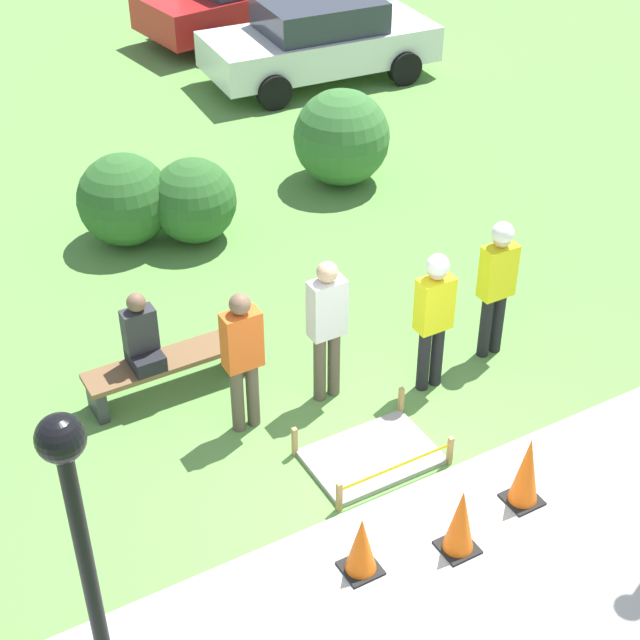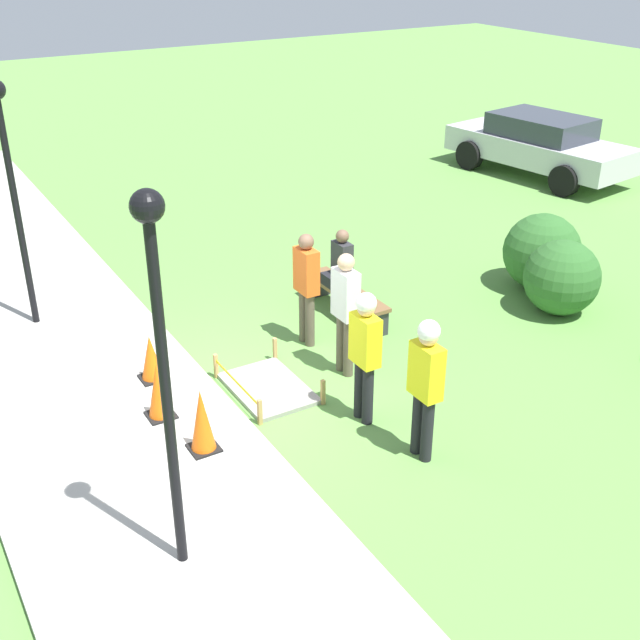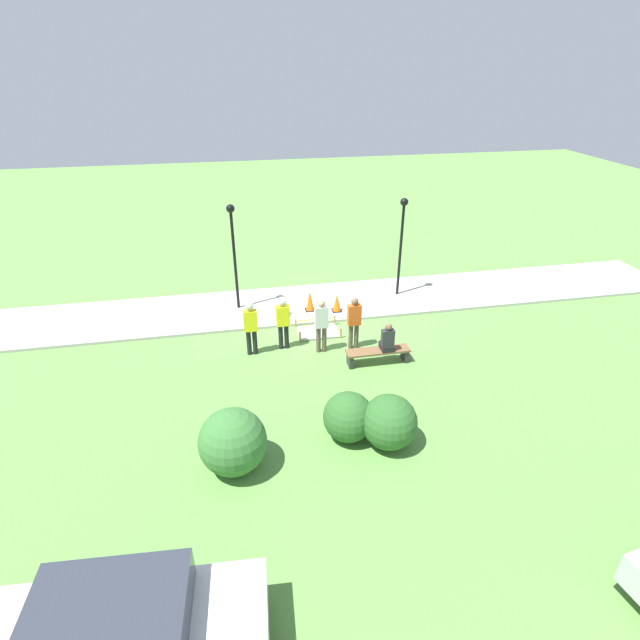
{
  "view_description": "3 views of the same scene",
  "coord_description": "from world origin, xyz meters",
  "px_view_note": "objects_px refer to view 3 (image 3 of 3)",
  "views": [
    {
      "loc": [
        -4.05,
        -5.64,
        7.07
      ],
      "look_at": [
        0.25,
        1.91,
        0.91
      ],
      "focal_mm": 55.0,
      "sensor_mm": 36.0,
      "label": 1
    },
    {
      "loc": [
        8.28,
        -3.46,
        5.64
      ],
      "look_at": [
        0.57,
        1.13,
        1.11
      ],
      "focal_mm": 45.0,
      "sensor_mm": 36.0,
      "label": 2
    },
    {
      "loc": [
        2.76,
        14.52,
        8.04
      ],
      "look_at": [
        0.23,
        1.55,
        0.99
      ],
      "focal_mm": 28.0,
      "sensor_mm": 36.0,
      "label": 3
    }
  ],
  "objects_px": {
    "person_seated_on_bench": "(387,340)",
    "worker_assistant": "(283,318)",
    "park_bench": "(378,353)",
    "traffic_cone_near_patch": "(337,303)",
    "lamppost_near": "(233,242)",
    "bystander_in_gray_shirt": "(321,322)",
    "worker_supervisor": "(251,323)",
    "traffic_cone_far_patch": "(310,301)",
    "traffic_cone_sidewalk_edge": "(285,304)",
    "parked_car_white": "(114,640)",
    "lamppost_far": "(402,232)",
    "bystander_in_orange_shirt": "(354,320)"
  },
  "relations": [
    {
      "from": "person_seated_on_bench",
      "to": "worker_assistant",
      "type": "height_order",
      "value": "worker_assistant"
    },
    {
      "from": "park_bench",
      "to": "traffic_cone_near_patch",
      "type": "bearing_deg",
      "value": -81.93
    },
    {
      "from": "traffic_cone_near_patch",
      "to": "person_seated_on_bench",
      "type": "relative_size",
      "value": 0.72
    },
    {
      "from": "worker_assistant",
      "to": "lamppost_near",
      "type": "relative_size",
      "value": 0.47
    },
    {
      "from": "worker_assistant",
      "to": "bystander_in_gray_shirt",
      "type": "bearing_deg",
      "value": 159.2
    },
    {
      "from": "worker_assistant",
      "to": "traffic_cone_near_patch",
      "type": "bearing_deg",
      "value": -137.04
    },
    {
      "from": "traffic_cone_near_patch",
      "to": "worker_supervisor",
      "type": "relative_size",
      "value": 0.36
    },
    {
      "from": "traffic_cone_far_patch",
      "to": "traffic_cone_sidewalk_edge",
      "type": "xyz_separation_m",
      "value": [
        0.91,
        0.18,
        0.03
      ]
    },
    {
      "from": "traffic_cone_sidewalk_edge",
      "to": "bystander_in_gray_shirt",
      "type": "relative_size",
      "value": 0.45
    },
    {
      "from": "worker_supervisor",
      "to": "worker_assistant",
      "type": "distance_m",
      "value": 0.99
    },
    {
      "from": "person_seated_on_bench",
      "to": "worker_assistant",
      "type": "bearing_deg",
      "value": -26.72
    },
    {
      "from": "person_seated_on_bench",
      "to": "traffic_cone_far_patch",
      "type": "bearing_deg",
      "value": -65.9
    },
    {
      "from": "worker_assistant",
      "to": "bystander_in_gray_shirt",
      "type": "distance_m",
      "value": 1.17
    },
    {
      "from": "lamppost_near",
      "to": "worker_supervisor",
      "type": "bearing_deg",
      "value": 94.88
    },
    {
      "from": "person_seated_on_bench",
      "to": "parked_car_white",
      "type": "xyz_separation_m",
      "value": [
        6.34,
        7.25,
        -0.02
      ]
    },
    {
      "from": "traffic_cone_near_patch",
      "to": "lamppost_far",
      "type": "relative_size",
      "value": 0.18
    },
    {
      "from": "bystander_in_gray_shirt",
      "to": "lamppost_far",
      "type": "relative_size",
      "value": 0.49
    },
    {
      "from": "traffic_cone_near_patch",
      "to": "traffic_cone_far_patch",
      "type": "xyz_separation_m",
      "value": [
        0.91,
        -0.23,
        0.05
      ]
    },
    {
      "from": "traffic_cone_near_patch",
      "to": "parked_car_white",
      "type": "distance_m",
      "value": 12.05
    },
    {
      "from": "worker_assistant",
      "to": "lamppost_far",
      "type": "bearing_deg",
      "value": -147.95
    },
    {
      "from": "traffic_cone_near_patch",
      "to": "park_bench",
      "type": "bearing_deg",
      "value": 98.07
    },
    {
      "from": "park_bench",
      "to": "worker_assistant",
      "type": "height_order",
      "value": "worker_assistant"
    },
    {
      "from": "traffic_cone_near_patch",
      "to": "bystander_in_orange_shirt",
      "type": "distance_m",
      "value": 2.43
    },
    {
      "from": "person_seated_on_bench",
      "to": "bystander_in_gray_shirt",
      "type": "relative_size",
      "value": 0.51
    },
    {
      "from": "traffic_cone_far_patch",
      "to": "lamppost_near",
      "type": "bearing_deg",
      "value": -16.0
    },
    {
      "from": "parked_car_white",
      "to": "traffic_cone_far_patch",
      "type": "bearing_deg",
      "value": -109.35
    },
    {
      "from": "park_bench",
      "to": "bystander_in_orange_shirt",
      "type": "xyz_separation_m",
      "value": [
        0.49,
        -0.98,
        0.64
      ]
    },
    {
      "from": "traffic_cone_far_patch",
      "to": "parked_car_white",
      "type": "xyz_separation_m",
      "value": [
        4.71,
        10.88,
        0.31
      ]
    },
    {
      "from": "bystander_in_gray_shirt",
      "to": "lamppost_near",
      "type": "bearing_deg",
      "value": -54.87
    },
    {
      "from": "traffic_cone_near_patch",
      "to": "traffic_cone_sidewalk_edge",
      "type": "xyz_separation_m",
      "value": [
        1.82,
        -0.05,
        0.08
      ]
    },
    {
      "from": "park_bench",
      "to": "traffic_cone_sidewalk_edge",
      "type": "bearing_deg",
      "value": -55.96
    },
    {
      "from": "traffic_cone_sidewalk_edge",
      "to": "bystander_in_orange_shirt",
      "type": "height_order",
      "value": "bystander_in_orange_shirt"
    },
    {
      "from": "traffic_cone_far_patch",
      "to": "person_seated_on_bench",
      "type": "bearing_deg",
      "value": 114.1
    },
    {
      "from": "bystander_in_orange_shirt",
      "to": "lamppost_near",
      "type": "relative_size",
      "value": 0.46
    },
    {
      "from": "traffic_cone_far_patch",
      "to": "lamppost_far",
      "type": "xyz_separation_m",
      "value": [
        -3.45,
        -0.71,
        2.03
      ]
    },
    {
      "from": "worker_assistant",
      "to": "lamppost_far",
      "type": "height_order",
      "value": "lamppost_far"
    },
    {
      "from": "traffic_cone_near_patch",
      "to": "parked_car_white",
      "type": "height_order",
      "value": "parked_car_white"
    },
    {
      "from": "traffic_cone_near_patch",
      "to": "lamppost_near",
      "type": "relative_size",
      "value": 0.17
    },
    {
      "from": "traffic_cone_far_patch",
      "to": "lamppost_near",
      "type": "xyz_separation_m",
      "value": [
        2.45,
        -0.7,
        2.07
      ]
    },
    {
      "from": "traffic_cone_near_patch",
      "to": "lamppost_far",
      "type": "bearing_deg",
      "value": -159.63
    },
    {
      "from": "parked_car_white",
      "to": "park_bench",
      "type": "bearing_deg",
      "value": -125.8
    },
    {
      "from": "lamppost_near",
      "to": "bystander_in_gray_shirt",
      "type": "bearing_deg",
      "value": 125.13
    },
    {
      "from": "bystander_in_gray_shirt",
      "to": "worker_supervisor",
      "type": "bearing_deg",
      "value": -7.07
    },
    {
      "from": "park_bench",
      "to": "worker_assistant",
      "type": "distance_m",
      "value": 3.02
    },
    {
      "from": "traffic_cone_near_patch",
      "to": "traffic_cone_sidewalk_edge",
      "type": "height_order",
      "value": "traffic_cone_sidewalk_edge"
    },
    {
      "from": "traffic_cone_sidewalk_edge",
      "to": "park_bench",
      "type": "relative_size",
      "value": 0.43
    },
    {
      "from": "lamppost_near",
      "to": "person_seated_on_bench",
      "type": "bearing_deg",
      "value": 133.24
    },
    {
      "from": "worker_supervisor",
      "to": "person_seated_on_bench",
      "type": "bearing_deg",
      "value": 161.62
    },
    {
      "from": "person_seated_on_bench",
      "to": "worker_supervisor",
      "type": "height_order",
      "value": "worker_supervisor"
    },
    {
      "from": "traffic_cone_sidewalk_edge",
      "to": "worker_supervisor",
      "type": "relative_size",
      "value": 0.45
    }
  ]
}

